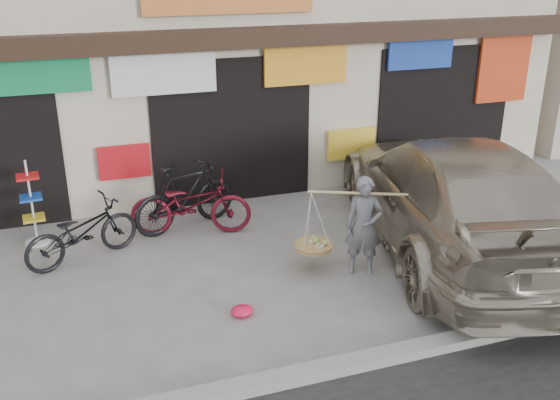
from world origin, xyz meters
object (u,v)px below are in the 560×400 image
object	(u,v)px
bike_0	(82,232)
display_rack	(33,211)
bike_1	(185,196)
bike_2	(191,204)
suv	(453,194)
street_vendor	(364,230)

from	to	relation	value
bike_0	display_rack	distance (m)	1.14
bike_0	bike_1	xyz separation A→B (m)	(1.74, 0.69, 0.10)
bike_2	suv	xyz separation A→B (m)	(3.82, -1.85, 0.38)
bike_0	bike_1	bearing A→B (deg)	-91.58
suv	street_vendor	bearing A→B (deg)	23.66
suv	display_rack	xyz separation A→B (m)	(-6.30, 2.30, -0.33)
street_vendor	bike_2	size ratio (longest dim) A/B	0.94
bike_2	bike_1	bearing A→B (deg)	22.78
street_vendor	bike_2	bearing A→B (deg)	158.76
display_rack	bike_0	bearing A→B (deg)	-51.44
bike_1	display_rack	distance (m)	2.45
bike_2	suv	distance (m)	4.27
street_vendor	display_rack	world-z (taller)	street_vendor
bike_0	bike_2	bearing A→B (deg)	-99.57
bike_2	display_rack	size ratio (longest dim) A/B	1.41
display_rack	bike_1	bearing A→B (deg)	-4.59
bike_1	bike_2	distance (m)	0.27
bike_0	bike_2	distance (m)	1.83
suv	bike_0	bearing A→B (deg)	-1.18
bike_0	display_rack	xyz separation A→B (m)	(-0.71, 0.88, 0.10)
street_vendor	suv	distance (m)	1.75
suv	bike_2	bearing A→B (deg)	-12.77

